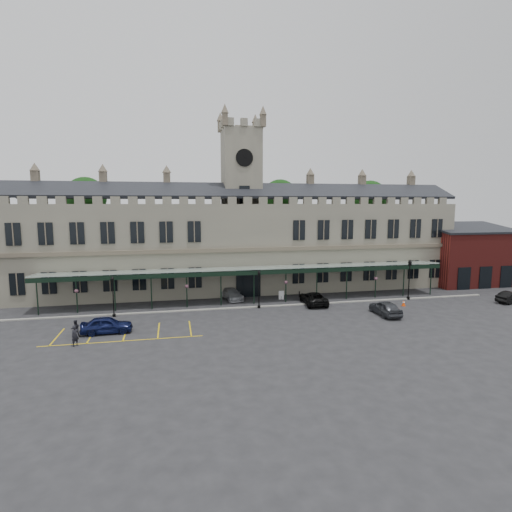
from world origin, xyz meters
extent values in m
plane|color=black|center=(0.00, 0.00, 0.00)|extent=(140.00, 140.00, 0.00)
cube|color=#6A6658|center=(0.00, 16.00, 6.00)|extent=(60.00, 10.00, 12.00)
cube|color=brown|center=(0.00, 10.82, 6.20)|extent=(60.00, 0.35, 0.50)
cube|color=black|center=(0.00, 13.50, 13.80)|extent=(60.00, 4.77, 2.20)
cube|color=black|center=(0.00, 18.50, 13.80)|extent=(60.00, 4.77, 2.20)
cube|color=black|center=(0.00, 10.90, 1.90)|extent=(3.20, 0.18, 3.80)
cube|color=#6A6658|center=(0.00, 16.00, 11.00)|extent=(5.00, 5.00, 22.00)
cylinder|color=silver|center=(0.00, 13.44, 18.00)|extent=(2.20, 0.12, 2.20)
cylinder|color=black|center=(0.00, 13.37, 18.00)|extent=(2.30, 0.04, 2.30)
cube|color=black|center=(0.00, 13.44, 13.00)|extent=(1.40, 0.12, 2.80)
cube|color=#8C9E93|center=(0.00, 9.00, 4.10)|extent=(50.00, 4.00, 0.40)
cube|color=black|center=(0.00, 7.00, 3.85)|extent=(50.00, 0.18, 0.50)
cube|color=maroon|center=(34.00, 13.00, 4.00)|extent=(12.00, 8.00, 8.00)
cube|color=black|center=(34.00, 13.00, 8.50)|extent=(12.40, 8.36, 1.47)
cube|color=gray|center=(0.00, 5.50, 0.06)|extent=(60.00, 0.40, 0.12)
cylinder|color=#332314|center=(-22.00, 25.00, 6.00)|extent=(0.70, 0.70, 12.00)
sphere|color=black|center=(-22.00, 25.00, 13.00)|extent=(6.00, 6.00, 6.00)
cylinder|color=#332314|center=(8.00, 25.00, 6.00)|extent=(0.70, 0.70, 12.00)
sphere|color=black|center=(8.00, 25.00, 13.00)|extent=(6.00, 6.00, 6.00)
cylinder|color=#332314|center=(24.00, 25.00, 6.00)|extent=(0.70, 0.70, 12.00)
sphere|color=black|center=(24.00, 25.00, 13.00)|extent=(6.00, 6.00, 6.00)
cylinder|color=black|center=(-15.83, 4.81, 0.14)|extent=(0.35, 0.35, 0.29)
cylinder|color=black|center=(-15.83, 4.81, 1.92)|extent=(0.12, 0.12, 3.84)
cube|color=black|center=(-15.83, 4.81, 3.98)|extent=(0.27, 0.27, 0.38)
cone|color=black|center=(-15.83, 4.81, 4.32)|extent=(0.42, 0.42, 0.29)
cylinder|color=black|center=(0.18, 5.16, 0.15)|extent=(0.35, 0.35, 0.29)
cylinder|color=black|center=(0.18, 5.16, 1.94)|extent=(0.12, 0.12, 3.88)
cube|color=black|center=(0.18, 5.16, 4.03)|extent=(0.27, 0.27, 0.39)
cone|color=black|center=(0.18, 5.16, 4.37)|extent=(0.43, 0.43, 0.29)
cylinder|color=black|center=(19.60, 5.39, 0.17)|extent=(0.40, 0.40, 0.33)
cylinder|color=black|center=(19.60, 5.39, 2.20)|extent=(0.13, 0.13, 4.41)
cube|color=black|center=(19.60, 5.39, 4.57)|extent=(0.31, 0.31, 0.44)
cone|color=black|center=(19.60, 5.39, 4.96)|extent=(0.48, 0.48, 0.33)
cube|color=#EB4207|center=(17.20, 2.58, 0.02)|extent=(0.38, 0.38, 0.04)
cone|color=#EB4207|center=(17.20, 2.58, 0.35)|extent=(0.43, 0.43, 0.69)
cylinder|color=silver|center=(17.20, 2.58, 0.44)|extent=(0.29, 0.29, 0.10)
cylinder|color=black|center=(3.82, 8.65, 0.23)|extent=(0.06, 0.06, 0.46)
cube|color=silver|center=(3.82, 8.65, 0.55)|extent=(0.65, 0.16, 1.11)
cylinder|color=black|center=(-1.46, 9.55, 0.49)|extent=(0.18, 0.18, 0.99)
cylinder|color=black|center=(6.41, 9.26, 0.41)|extent=(0.14, 0.14, 0.81)
imported|color=#0E143E|center=(-15.70, -0.81, 0.79)|extent=(4.70, 2.08, 1.57)
imported|color=#999BA0|center=(-2.31, 10.00, 0.69)|extent=(2.92, 5.06, 1.38)
imported|color=black|center=(7.00, 5.53, 0.74)|extent=(2.83, 5.51, 1.49)
imported|color=#34363B|center=(13.00, -0.56, 0.80)|extent=(1.90, 4.69, 1.59)
imported|color=black|center=(31.00, 1.30, 0.69)|extent=(4.43, 2.42, 1.38)
imported|color=black|center=(-17.78, -3.87, 0.89)|extent=(0.77, 0.75, 1.78)
imported|color=black|center=(-18.30, -1.46, 0.81)|extent=(0.95, 0.85, 1.61)
camera|label=1|loc=(-9.40, -39.02, 12.05)|focal=28.00mm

